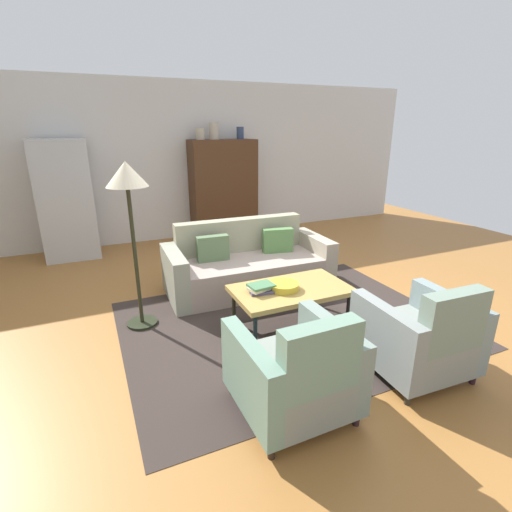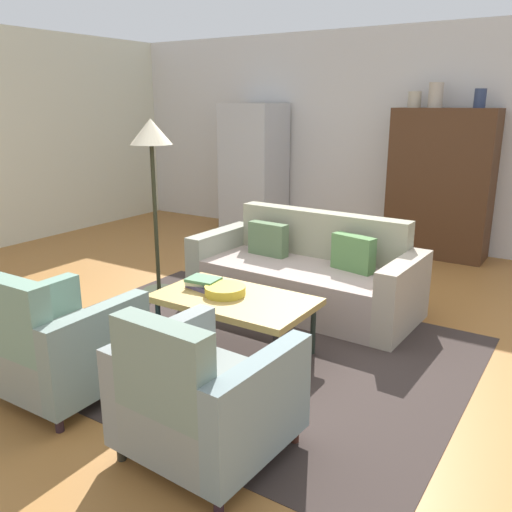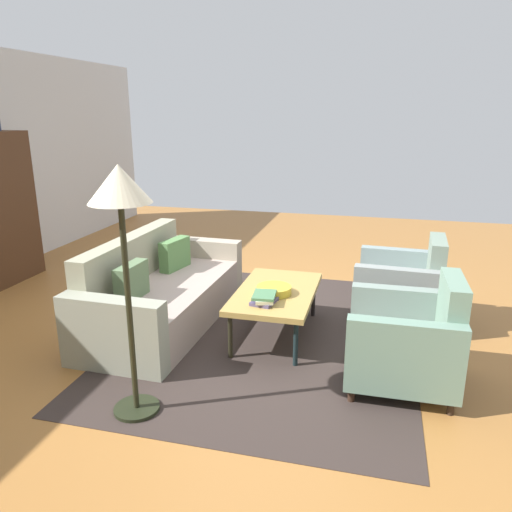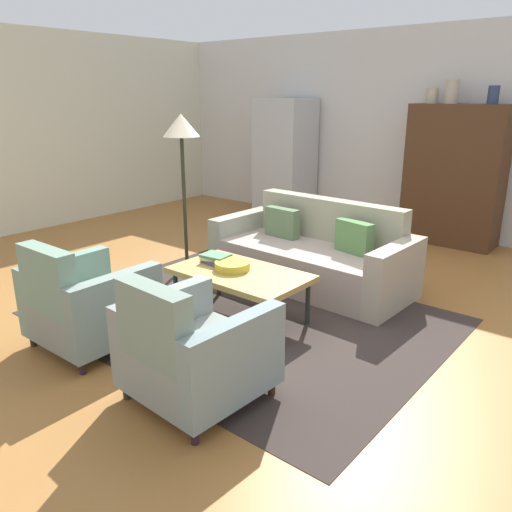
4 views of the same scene
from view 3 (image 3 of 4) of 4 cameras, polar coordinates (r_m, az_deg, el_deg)
ground_plane at (r=4.89m, az=-0.33°, el=-8.01°), size 11.05×11.05×0.00m
area_rug at (r=4.70m, az=1.67°, el=-9.01°), size 3.40×2.60×0.01m
couch at (r=4.94m, az=-11.30°, el=-4.45°), size 2.12×0.96×0.86m
coffee_table at (r=4.53m, az=2.33°, el=-4.44°), size 1.20×0.70×0.45m
armchair_left at (r=3.94m, az=17.50°, el=-9.67°), size 0.81×0.81×0.88m
armchair_right at (r=5.04m, az=16.89°, el=-3.77°), size 0.84×0.84×0.88m
fruit_bowl at (r=4.43m, az=2.11°, el=-3.96°), size 0.31×0.31×0.07m
book_stack at (r=4.21m, az=0.96°, el=-4.92°), size 0.29×0.22×0.08m
floor_lamp at (r=3.18m, az=-15.40°, el=5.31°), size 0.40×0.40×1.72m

